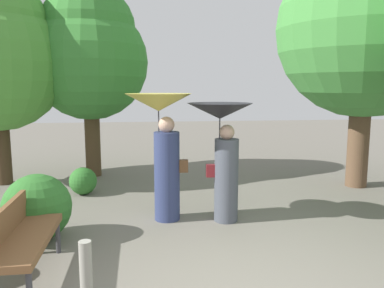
{
  "coord_description": "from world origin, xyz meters",
  "views": [
    {
      "loc": [
        -0.8,
        -3.45,
        2.13
      ],
      "look_at": [
        0.0,
        3.09,
        1.15
      ],
      "focal_mm": 36.4,
      "sensor_mm": 36.0,
      "label": 1
    }
  ],
  "objects": [
    {
      "name": "person_left",
      "position": [
        -0.53,
        2.6,
        1.36
      ],
      "size": [
        1.04,
        1.04,
        2.02
      ],
      "rotation": [
        0.0,
        0.0,
        1.44
      ],
      "color": "navy",
      "rests_on": "ground"
    },
    {
      "name": "person_right",
      "position": [
        0.4,
        2.42,
        1.28
      ],
      "size": [
        1.01,
        1.01,
        1.87
      ],
      "rotation": [
        0.0,
        0.0,
        1.44
      ],
      "color": "#474C56",
      "rests_on": "ground"
    },
    {
      "name": "tree_near_right",
      "position": [
        3.69,
        4.21,
        3.55
      ],
      "size": [
        3.59,
        3.59,
        5.58
      ],
      "color": "brown",
      "rests_on": "ground"
    },
    {
      "name": "path_marker_post",
      "position": [
        -1.38,
        0.09,
        0.35
      ],
      "size": [
        0.12,
        0.12,
        0.7
      ],
      "primitive_type": "cylinder",
      "color": "gray",
      "rests_on": "ground"
    },
    {
      "name": "bush_path_right",
      "position": [
        -2.3,
        1.96,
        0.47
      ],
      "size": [
        0.94,
        0.94,
        0.94
      ],
      "primitive_type": "sphere",
      "color": "#2D6B28",
      "rests_on": "ground"
    },
    {
      "name": "bush_behind_bench",
      "position": [
        -2.03,
        4.25,
        0.27
      ],
      "size": [
        0.54,
        0.54,
        0.54
      ],
      "primitive_type": "sphere",
      "color": "#2D6B28",
      "rests_on": "ground"
    },
    {
      "name": "park_bench",
      "position": [
        -2.18,
        0.81,
        0.51
      ],
      "size": [
        0.51,
        1.51,
        0.83
      ],
      "rotation": [
        0.0,
        0.0,
        1.59
      ],
      "color": "#38383D",
      "rests_on": "ground"
    },
    {
      "name": "tree_near_left",
      "position": [
        -2.03,
        5.91,
        2.91
      ],
      "size": [
        2.67,
        2.67,
        4.46
      ],
      "color": "#4C3823",
      "rests_on": "ground"
    }
  ]
}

